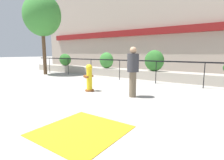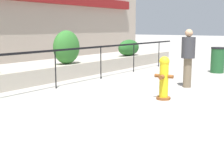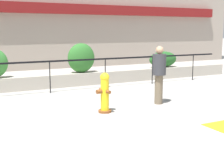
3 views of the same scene
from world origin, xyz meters
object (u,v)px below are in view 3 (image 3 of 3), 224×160
object	(u,v)px
hedge_bush_3	(163,59)
fire_hydrant	(105,92)
hedge_bush_2	(81,58)
pedestrian	(159,71)

from	to	relation	value
hedge_bush_3	fire_hydrant	size ratio (longest dim) A/B	1.33
hedge_bush_2	pedestrian	distance (m)	4.23
hedge_bush_3	hedge_bush_2	bearing A→B (deg)	180.00
hedge_bush_2	fire_hydrant	bearing A→B (deg)	-103.11
hedge_bush_2	pedestrian	bearing A→B (deg)	-78.19
hedge_bush_2	fire_hydrant	world-z (taller)	hedge_bush_2
hedge_bush_2	fire_hydrant	size ratio (longest dim) A/B	1.09
hedge_bush_2	pedestrian	size ratio (longest dim) A/B	0.68
hedge_bush_2	hedge_bush_3	bearing A→B (deg)	0.00
hedge_bush_2	hedge_bush_3	size ratio (longest dim) A/B	0.82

